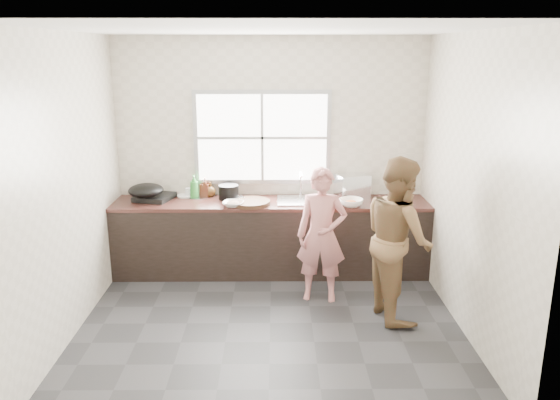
{
  "coord_description": "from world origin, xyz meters",
  "views": [
    {
      "loc": [
        0.06,
        -4.74,
        2.53
      ],
      "look_at": [
        0.1,
        0.65,
        1.05
      ],
      "focal_mm": 35.0,
      "sensor_mm": 36.0,
      "label": 1
    }
  ],
  "objects_px": {
    "bottle_brown_short": "(210,190)",
    "burner": "(154,197)",
    "cutting_board": "(251,202)",
    "bowl_crabs": "(351,203)",
    "dish_rack": "(352,186)",
    "pot_lid_left": "(148,199)",
    "pot_lid_right": "(198,197)",
    "black_pot": "(229,192)",
    "bottle_brown_tall": "(205,188)",
    "bottle_green": "(194,186)",
    "bowl_held": "(336,203)",
    "person_side": "(398,238)",
    "glass_jar": "(188,192)",
    "woman": "(322,239)",
    "bowl_mince": "(233,204)",
    "plate_food": "(186,196)",
    "wok": "(146,190)"
  },
  "relations": [
    {
      "from": "burner",
      "to": "dish_rack",
      "type": "bearing_deg",
      "value": 2.08
    },
    {
      "from": "cutting_board",
      "to": "pot_lid_right",
      "type": "distance_m",
      "value": 0.7
    },
    {
      "from": "burner",
      "to": "wok",
      "type": "distance_m",
      "value": 0.16
    },
    {
      "from": "bowl_mince",
      "to": "wok",
      "type": "xyz_separation_m",
      "value": [
        -1.01,
        0.2,
        0.11
      ]
    },
    {
      "from": "person_side",
      "to": "bottle_brown_tall",
      "type": "xyz_separation_m",
      "value": [
        -2.01,
        1.33,
        0.17
      ]
    },
    {
      "from": "cutting_board",
      "to": "burner",
      "type": "relative_size",
      "value": 1.14
    },
    {
      "from": "person_side",
      "to": "plate_food",
      "type": "xyz_separation_m",
      "value": [
        -2.24,
        1.33,
        0.07
      ]
    },
    {
      "from": "bowl_mince",
      "to": "pot_lid_left",
      "type": "height_order",
      "value": "bowl_mince"
    },
    {
      "from": "plate_food",
      "to": "dish_rack",
      "type": "relative_size",
      "value": 0.55
    },
    {
      "from": "bowl_mince",
      "to": "bottle_brown_tall",
      "type": "distance_m",
      "value": 0.58
    },
    {
      "from": "cutting_board",
      "to": "bottle_brown_short",
      "type": "xyz_separation_m",
      "value": [
        -0.49,
        0.36,
        0.06
      ]
    },
    {
      "from": "black_pot",
      "to": "bottle_brown_short",
      "type": "relative_size",
      "value": 1.5
    },
    {
      "from": "cutting_board",
      "to": "dish_rack",
      "type": "xyz_separation_m",
      "value": [
        1.18,
        0.31,
        0.11
      ]
    },
    {
      "from": "bottle_brown_short",
      "to": "woman",
      "type": "bearing_deg",
      "value": -37.82
    },
    {
      "from": "bottle_green",
      "to": "bottle_brown_tall",
      "type": "bearing_deg",
      "value": 29.33
    },
    {
      "from": "plate_food",
      "to": "wok",
      "type": "height_order",
      "value": "wok"
    },
    {
      "from": "cutting_board",
      "to": "bowl_held",
      "type": "bearing_deg",
      "value": -3.51
    },
    {
      "from": "bottle_brown_short",
      "to": "pot_lid_right",
      "type": "height_order",
      "value": "bottle_brown_short"
    },
    {
      "from": "wok",
      "to": "dish_rack",
      "type": "height_order",
      "value": "dish_rack"
    },
    {
      "from": "bowl_crabs",
      "to": "bottle_brown_tall",
      "type": "distance_m",
      "value": 1.73
    },
    {
      "from": "pot_lid_right",
      "to": "bottle_brown_tall",
      "type": "bearing_deg",
      "value": 39.52
    },
    {
      "from": "black_pot",
      "to": "glass_jar",
      "type": "xyz_separation_m",
      "value": [
        -0.49,
        0.13,
        -0.03
      ]
    },
    {
      "from": "bowl_crabs",
      "to": "black_pot",
      "type": "relative_size",
      "value": 0.92
    },
    {
      "from": "bottle_brown_short",
      "to": "burner",
      "type": "xyz_separation_m",
      "value": [
        -0.63,
        -0.14,
        -0.05
      ]
    },
    {
      "from": "cutting_board",
      "to": "wok",
      "type": "height_order",
      "value": "wok"
    },
    {
      "from": "person_side",
      "to": "glass_jar",
      "type": "bearing_deg",
      "value": 48.06
    },
    {
      "from": "black_pot",
      "to": "wok",
      "type": "relative_size",
      "value": 0.58
    },
    {
      "from": "cutting_board",
      "to": "bottle_brown_tall",
      "type": "xyz_separation_m",
      "value": [
        -0.55,
        0.36,
        0.08
      ]
    },
    {
      "from": "bottle_brown_tall",
      "to": "glass_jar",
      "type": "height_order",
      "value": "bottle_brown_tall"
    },
    {
      "from": "cutting_board",
      "to": "bowl_mince",
      "type": "height_order",
      "value": "bowl_mince"
    },
    {
      "from": "bowl_crabs",
      "to": "dish_rack",
      "type": "xyz_separation_m",
      "value": [
        0.06,
        0.39,
        0.1
      ]
    },
    {
      "from": "black_pot",
      "to": "bowl_held",
      "type": "bearing_deg",
      "value": -13.29
    },
    {
      "from": "bowl_crabs",
      "to": "pot_lid_right",
      "type": "relative_size",
      "value": 0.95
    },
    {
      "from": "black_pot",
      "to": "burner",
      "type": "xyz_separation_m",
      "value": [
        -0.86,
        -0.01,
        -0.05
      ]
    },
    {
      "from": "dish_rack",
      "to": "bottle_green",
      "type": "bearing_deg",
      "value": 161.98
    },
    {
      "from": "woman",
      "to": "pot_lid_left",
      "type": "bearing_deg",
      "value": 165.01
    },
    {
      "from": "bowl_mince",
      "to": "pot_lid_right",
      "type": "xyz_separation_m",
      "value": [
        -0.44,
        0.38,
        -0.02
      ]
    },
    {
      "from": "woman",
      "to": "bottle_brown_tall",
      "type": "relative_size",
      "value": 6.28
    },
    {
      "from": "burner",
      "to": "bottle_green",
      "type": "bearing_deg",
      "value": 8.95
    },
    {
      "from": "cutting_board",
      "to": "dish_rack",
      "type": "bearing_deg",
      "value": 14.49
    },
    {
      "from": "bottle_green",
      "to": "pot_lid_right",
      "type": "height_order",
      "value": "bottle_green"
    },
    {
      "from": "woman",
      "to": "dish_rack",
      "type": "height_order",
      "value": "woman"
    },
    {
      "from": "cutting_board",
      "to": "bowl_crabs",
      "type": "distance_m",
      "value": 1.12
    },
    {
      "from": "woman",
      "to": "burner",
      "type": "bearing_deg",
      "value": 164.54
    },
    {
      "from": "pot_lid_left",
      "to": "black_pot",
      "type": "bearing_deg",
      "value": -0.53
    },
    {
      "from": "glass_jar",
      "to": "plate_food",
      "type": "bearing_deg",
      "value": 180.0
    },
    {
      "from": "pot_lid_left",
      "to": "pot_lid_right",
      "type": "bearing_deg",
      "value": 5.9
    },
    {
      "from": "burner",
      "to": "wok",
      "type": "height_order",
      "value": "wok"
    },
    {
      "from": "bottle_green",
      "to": "bowl_crabs",
      "type": "bearing_deg",
      "value": -11.74
    },
    {
      "from": "bowl_held",
      "to": "bottle_brown_tall",
      "type": "height_order",
      "value": "bottle_brown_tall"
    }
  ]
}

